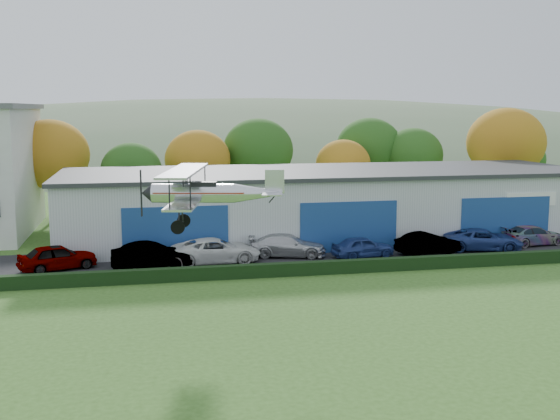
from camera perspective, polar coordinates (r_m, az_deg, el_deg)
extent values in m
plane|color=#32571B|center=(26.47, 9.69, -13.81)|extent=(300.00, 300.00, 0.00)
cube|color=black|center=(46.48, 3.78, -3.89)|extent=(48.00, 9.00, 0.05)
cube|color=black|center=(41.91, 5.52, -4.76)|extent=(46.00, 0.60, 0.80)
cube|color=#B2B7BC|center=(53.21, 3.89, 0.40)|extent=(40.00, 12.00, 5.00)
cube|color=#2D3033|center=(52.90, 3.92, 3.24)|extent=(40.60, 12.60, 0.30)
cube|color=navy|center=(45.51, -8.77, -1.96)|extent=(7.00, 0.12, 3.60)
cube|color=navy|center=(47.59, 5.82, -1.45)|extent=(7.00, 0.12, 3.60)
cube|color=navy|center=(52.41, 18.44, -0.92)|extent=(7.00, 0.12, 3.60)
cylinder|color=#3D2614|center=(63.82, -18.59, 0.49)|extent=(0.36, 0.36, 3.15)
ellipsoid|color=#946C12|center=(63.39, -18.78, 4.48)|extent=(6.84, 6.84, 6.16)
cylinder|color=#3D2614|center=(61.40, -12.31, 0.11)|extent=(0.36, 0.36, 2.45)
ellipsoid|color=#1E4C14|center=(61.00, -12.41, 3.33)|extent=(5.32, 5.32, 4.79)
cylinder|color=#3D2614|center=(63.55, -6.88, 0.68)|extent=(0.36, 0.36, 2.80)
ellipsoid|color=#946C12|center=(63.14, -6.94, 4.24)|extent=(6.08, 6.08, 5.47)
cylinder|color=#3D2614|center=(66.24, -1.85, 1.21)|extent=(0.36, 0.36, 3.15)
ellipsoid|color=#1E4C14|center=(65.82, -1.87, 5.06)|extent=(6.84, 6.84, 6.16)
cylinder|color=#3D2614|center=(66.18, 5.29, 0.87)|extent=(0.36, 0.36, 2.45)
ellipsoid|color=#946C12|center=(65.81, 5.33, 3.86)|extent=(5.32, 5.32, 4.79)
cylinder|color=#3D2614|center=(70.72, 11.04, 1.38)|extent=(0.36, 0.36, 2.80)
ellipsoid|color=#1E4C14|center=(70.35, 11.13, 4.58)|extent=(6.08, 6.08, 5.47)
cylinder|color=#3D2614|center=(70.64, 18.30, 1.38)|extent=(0.36, 0.36, 3.50)
ellipsoid|color=#946C12|center=(70.24, 18.49, 5.39)|extent=(7.60, 7.60, 6.84)
cylinder|color=#3D2614|center=(76.15, 19.41, 1.42)|extent=(0.36, 0.36, 2.45)
ellipsoid|color=#1E4C14|center=(75.83, 19.54, 4.02)|extent=(5.32, 5.32, 4.79)
cylinder|color=#3D2614|center=(71.14, 7.45, 1.65)|extent=(0.36, 0.36, 3.15)
ellipsoid|color=#1E4C14|center=(70.75, 7.52, 5.23)|extent=(6.84, 6.84, 6.16)
ellipsoid|color=#4C6642|center=(167.28, -1.42, -0.21)|extent=(320.00, 196.00, 56.00)
ellipsoid|color=#4C6642|center=(191.58, 19.66, 2.06)|extent=(240.00, 126.00, 36.00)
imported|color=gray|center=(44.47, -18.24, -3.78)|extent=(5.11, 3.50, 1.62)
imported|color=gray|center=(43.40, -10.80, -3.78)|extent=(5.06, 2.01, 1.64)
imported|color=silver|center=(44.33, -5.42, -3.42)|extent=(5.96, 3.01, 1.61)
imported|color=silver|center=(46.01, 0.65, -3.01)|extent=(5.58, 3.35, 1.51)
imported|color=navy|center=(46.04, 6.99, -3.11)|extent=(4.45, 2.35, 1.44)
imported|color=gray|center=(47.96, 12.34, -2.74)|extent=(4.74, 2.34, 1.49)
imported|color=navy|center=(50.16, 16.76, -2.41)|extent=(5.94, 3.90, 1.52)
imported|color=gray|center=(53.33, 20.53, -2.00)|extent=(5.14, 2.61, 1.43)
cylinder|color=silver|center=(31.35, -7.34, 1.41)|extent=(3.86, 1.66, 0.89)
cone|color=silver|center=(31.08, -1.91, 1.42)|extent=(2.31, 1.33, 0.89)
cone|color=black|center=(31.72, -11.15, 1.40)|extent=(0.67, 0.97, 0.89)
cube|color=maroon|center=(31.31, -6.80, 1.50)|extent=(4.25, 1.76, 0.06)
cube|color=black|center=(31.24, -6.45, 2.17)|extent=(1.29, 0.83, 0.25)
cube|color=silver|center=(31.42, -7.69, 0.88)|extent=(2.71, 7.22, 0.10)
cube|color=silver|center=(31.30, -8.09, 3.30)|extent=(2.89, 7.63, 0.10)
cylinder|color=black|center=(28.89, -9.31, 1.52)|extent=(0.07, 0.07, 1.29)
cylinder|color=black|center=(28.75, -7.57, 1.52)|extent=(0.07, 0.07, 1.29)
cylinder|color=black|center=(33.93, -7.83, 2.58)|extent=(0.07, 0.07, 1.29)
cylinder|color=black|center=(33.81, -6.34, 2.59)|extent=(0.07, 0.07, 1.29)
cylinder|color=black|center=(30.99, -8.18, 2.60)|extent=(0.10, 0.22, 0.74)
cylinder|color=black|center=(31.67, -7.99, 2.73)|extent=(0.10, 0.22, 0.74)
cylinder|color=black|center=(31.14, -8.50, -0.22)|extent=(0.21, 0.69, 1.21)
cylinder|color=black|center=(31.97, -8.26, 0.01)|extent=(0.21, 0.69, 1.21)
cylinder|color=black|center=(31.65, -8.35, -1.17)|extent=(0.46, 1.85, 0.07)
cylinder|color=black|center=(30.78, -8.61, -1.44)|extent=(0.65, 0.27, 0.63)
cylinder|color=black|center=(32.52, -8.11, -0.90)|extent=(0.65, 0.27, 0.63)
cylinder|color=black|center=(31.09, -0.64, 0.96)|extent=(0.37, 0.13, 0.42)
cube|color=silver|center=(31.05, -0.64, 1.51)|extent=(1.41, 2.70, 0.06)
cube|color=silver|center=(31.00, -0.46, 2.41)|extent=(0.88, 0.25, 1.09)
cube|color=black|center=(31.77, -11.62, 1.40)|extent=(0.08, 0.13, 2.18)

